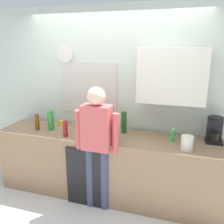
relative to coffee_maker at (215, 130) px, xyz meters
name	(u,v)px	position (x,y,z in m)	size (l,w,h in m)	color
ground_plane	(98,205)	(-1.38, -0.49, -1.04)	(8.00, 8.00, 0.00)	silver
kitchen_counter	(105,165)	(-1.38, -0.19, -0.59)	(3.03, 0.64, 0.90)	#937251
dishwasher_panel	(87,178)	(-1.52, -0.52, -0.64)	(0.56, 0.02, 0.81)	black
back_wall_assembly	(120,96)	(-1.28, 0.21, 0.31)	(4.63, 0.42, 2.60)	silver
coffee_maker	(215,130)	(0.00, 0.00, 0.00)	(0.20, 0.20, 0.33)	black
bottle_clear_soda	(51,120)	(-2.18, -0.22, -0.01)	(0.09, 0.09, 0.28)	#2D8C33
bottle_olive_oil	(106,121)	(-1.43, 0.02, -0.02)	(0.06, 0.06, 0.25)	olive
bottle_amber_beer	(37,122)	(-2.37, -0.28, -0.03)	(0.06, 0.06, 0.23)	brown
bottle_red_vinegar	(65,128)	(-1.86, -0.40, -0.04)	(0.06, 0.06, 0.22)	maroon
bottle_green_wine	(124,122)	(-1.16, -0.03, 0.00)	(0.07, 0.07, 0.30)	#195923
cup_terracotta_mug	(107,134)	(-1.33, -0.26, -0.10)	(0.08, 0.08, 0.09)	#B26647
cup_yellow_cup	(61,123)	(-2.13, -0.02, -0.10)	(0.07, 0.07, 0.09)	yellow
dish_soap	(173,135)	(-0.49, -0.14, -0.07)	(0.06, 0.06, 0.18)	green
storage_canister	(187,143)	(-0.32, -0.36, -0.06)	(0.14, 0.14, 0.17)	silver
person_at_sink	(97,139)	(-1.38, -0.49, -0.09)	(0.57, 0.22, 1.60)	#3F4766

